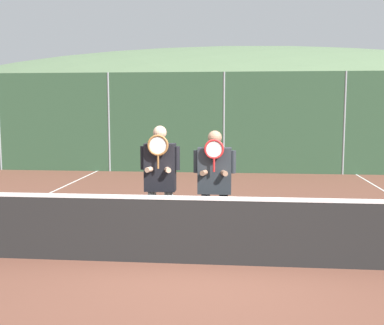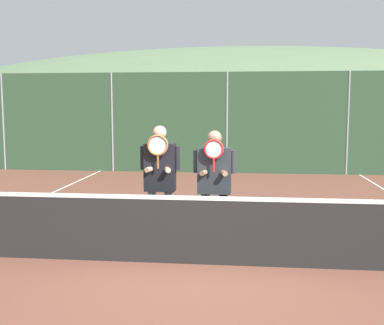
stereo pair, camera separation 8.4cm
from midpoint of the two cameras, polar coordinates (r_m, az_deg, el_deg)
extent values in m
plane|color=brown|center=(6.73, 1.46, -11.96)|extent=(120.00, 120.00, 0.00)
ellipsoid|color=#5B7551|center=(66.77, 5.82, 4.91)|extent=(98.89, 54.94, 19.23)
cube|color=beige|center=(23.03, 8.17, 4.95)|extent=(20.50, 5.00, 2.90)
cube|color=#3D4247|center=(23.03, 8.24, 9.00)|extent=(21.00, 5.50, 0.36)
cylinder|color=gray|center=(17.34, -21.35, 4.50)|extent=(0.06, 0.06, 3.21)
cylinder|color=gray|center=(15.96, -9.30, 4.71)|extent=(0.06, 0.06, 3.21)
cylinder|color=gray|center=(15.39, 4.30, 4.71)|extent=(0.06, 0.06, 3.21)
cylinder|color=gray|center=(15.71, 18.12, 4.44)|extent=(0.06, 0.06, 3.21)
cube|color=#2D4C33|center=(15.39, 4.30, 4.71)|extent=(22.46, 0.02, 3.21)
cube|color=black|center=(6.60, 1.48, -8.27)|extent=(11.02, 0.02, 0.90)
cube|color=white|center=(6.49, 1.49, -4.26)|extent=(11.02, 0.03, 0.06)
cube|color=white|center=(10.68, -20.07, -5.28)|extent=(0.05, 16.00, 0.01)
cylinder|color=white|center=(7.31, -4.41, -6.80)|extent=(0.13, 0.13, 0.90)
cylinder|color=white|center=(7.26, -2.45, -6.87)|extent=(0.13, 0.13, 0.90)
cube|color=black|center=(7.14, -3.48, -0.57)|extent=(0.46, 0.22, 0.71)
sphere|color=tan|center=(7.09, -3.51, 3.57)|extent=(0.20, 0.20, 0.20)
cylinder|color=black|center=(7.17, -5.48, 0.57)|extent=(0.08, 0.08, 0.35)
cylinder|color=black|center=(7.08, -1.47, 0.52)|extent=(0.08, 0.08, 0.35)
cylinder|color=tan|center=(7.07, -4.51, -0.77)|extent=(0.16, 0.27, 0.08)
cylinder|color=tan|center=(7.03, -2.68, -0.80)|extent=(0.16, 0.27, 0.08)
cylinder|color=#936033|center=(6.95, -3.73, 0.10)|extent=(0.03, 0.03, 0.20)
torus|color=#936033|center=(6.93, -3.75, 2.06)|extent=(0.31, 0.03, 0.31)
cylinder|color=silver|center=(6.93, -3.75, 2.06)|extent=(0.25, 0.00, 0.25)
cylinder|color=black|center=(7.27, 1.90, -7.00)|extent=(0.13, 0.13, 0.86)
cylinder|color=black|center=(7.25, 4.05, -7.04)|extent=(0.13, 0.13, 0.86)
cube|color=#282D33|center=(7.11, 3.01, -0.97)|extent=(0.49, 0.22, 0.68)
sphere|color=#997056|center=(7.06, 3.04, 2.96)|extent=(0.21, 0.21, 0.21)
cylinder|color=#282D33|center=(7.12, 0.83, 0.12)|extent=(0.08, 0.08, 0.34)
cylinder|color=#282D33|center=(7.09, 5.21, 0.07)|extent=(0.08, 0.08, 0.34)
cylinder|color=#997056|center=(7.03, 1.97, -1.17)|extent=(0.16, 0.27, 0.08)
cylinder|color=#997056|center=(7.02, 3.97, -1.20)|extent=(0.16, 0.27, 0.08)
cylinder|color=red|center=(6.92, 2.93, -0.30)|extent=(0.03, 0.03, 0.20)
torus|color=red|center=(6.90, 2.94, 1.58)|extent=(0.29, 0.03, 0.29)
cylinder|color=silver|center=(6.90, 2.94, 1.58)|extent=(0.24, 0.00, 0.24)
cube|color=#B2B7BC|center=(19.75, -13.37, 2.46)|extent=(4.35, 1.81, 0.86)
cube|color=#2D3842|center=(19.71, -13.43, 4.74)|extent=(2.39, 1.66, 0.71)
cylinder|color=black|center=(18.48, -10.16, 0.91)|extent=(0.60, 0.16, 0.60)
cylinder|color=black|center=(20.25, -8.69, 1.45)|extent=(0.60, 0.16, 0.60)
cylinder|color=black|center=(19.47, -18.17, 0.97)|extent=(0.60, 0.16, 0.60)
cylinder|color=black|center=(21.15, -16.11, 1.48)|extent=(0.60, 0.16, 0.60)
cube|color=#B2B7BC|center=(18.61, 0.57, 2.33)|extent=(4.27, 1.86, 0.83)
cube|color=#2D3842|center=(18.56, 0.58, 4.64)|extent=(2.35, 1.71, 0.68)
cylinder|color=black|center=(17.61, 4.76, 0.71)|extent=(0.60, 0.16, 0.60)
cylinder|color=black|center=(19.50, 4.91, 1.30)|extent=(0.60, 0.16, 0.60)
cylinder|color=black|center=(17.90, -4.16, 0.81)|extent=(0.60, 0.16, 0.60)
cylinder|color=black|center=(19.76, -3.16, 1.38)|extent=(0.60, 0.16, 0.60)
cube|color=#285638|center=(19.30, 14.99, 2.24)|extent=(4.31, 1.75, 0.81)
cube|color=#2D3842|center=(19.26, 15.05, 4.43)|extent=(2.37, 1.61, 0.66)
cylinder|color=black|center=(18.73, 19.60, 0.70)|extent=(0.60, 0.16, 0.60)
cylinder|color=black|center=(20.47, 18.45, 1.23)|extent=(0.60, 0.16, 0.60)
cylinder|color=black|center=(18.29, 11.03, 0.83)|extent=(0.60, 0.16, 0.60)
cylinder|color=black|center=(20.06, 10.61, 1.36)|extent=(0.60, 0.16, 0.60)
camera|label=1|loc=(0.04, -89.67, 0.04)|focal=45.00mm
camera|label=2|loc=(0.04, 90.33, -0.04)|focal=45.00mm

